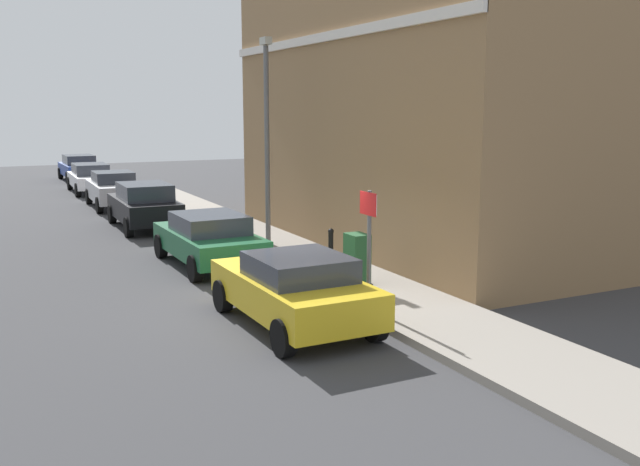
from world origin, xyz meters
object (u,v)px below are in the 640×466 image
car_yellow (295,288)px  car_silver (113,189)px  car_white (91,177)px  lamppost (267,132)px  utility_cabinet (357,262)px  car_black (144,205)px  car_blue (79,167)px  bollard_near_cabinet (331,249)px  car_green (209,238)px  street_sign (369,232)px

car_yellow → car_silver: bearing=-0.7°
car_yellow → car_white: car_yellow is taller
lamppost → car_white: bearing=98.5°
lamppost → utility_cabinet: bearing=-91.0°
car_white → lamppost: 16.67m
car_black → car_yellow: bearing=-178.9°
car_yellow → car_blue: (0.15, 29.25, 0.02)m
car_white → car_yellow: bearing=-178.8°
bollard_near_cabinet → car_silver: bearing=99.4°
car_yellow → car_black: size_ratio=0.97×
lamppost → bollard_near_cabinet: bearing=-89.9°
car_green → lamppost: bearing=-58.4°
car_blue → utility_cabinet: bearing=-176.8°
car_black → bollard_near_cabinet: bearing=-164.2°
car_blue → lamppost: (2.16, -22.30, 2.56)m
car_white → lamppost: (2.44, -16.28, 2.58)m
car_yellow → car_white: 23.24m
car_silver → car_white: 5.69m
utility_cabinet → bollard_near_cabinet: bearing=86.0°
car_blue → bollard_near_cabinet: car_blue is taller
car_black → bollard_near_cabinet: car_black is taller
car_silver → street_sign: (1.63, -17.60, 0.91)m
car_yellow → car_blue: car_blue is taller
car_silver → bollard_near_cabinet: (2.41, -14.49, -0.05)m
car_black → bollard_near_cabinet: (2.40, -8.93, -0.09)m
car_green → utility_cabinet: car_green is taller
car_yellow → car_black: car_black is taller
car_green → car_blue: bearing=-1.0°
car_green → car_blue: (0.03, 23.69, 0.03)m
car_white → bollard_near_cabinet: car_white is taller
car_yellow → lamppost: 7.77m
car_white → car_blue: car_blue is taller
lamppost → car_silver: bearing=102.8°
car_blue → car_yellow: bearing=178.6°
car_silver → street_sign: street_sign is taller
bollard_near_cabinet → lamppost: bearing=90.1°
car_silver → car_blue: (0.25, 11.70, -0.01)m
car_silver → street_sign: bearing=-173.8°
utility_cabinet → car_blue: bearing=94.3°
utility_cabinet → bollard_near_cabinet: (0.10, 1.45, 0.02)m
car_silver → bollard_near_cabinet: car_silver is taller
car_silver → lamppost: 11.16m
car_black → lamppost: 6.11m
car_green → bollard_near_cabinet: car_green is taller
car_black → car_silver: 5.56m
car_blue → street_sign: street_sign is taller
car_black → lamppost: (2.39, -5.03, 2.51)m
car_yellow → car_blue: size_ratio=0.97×
street_sign → lamppost: (0.77, 7.00, 1.64)m
car_white → lamppost: lamppost is taller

